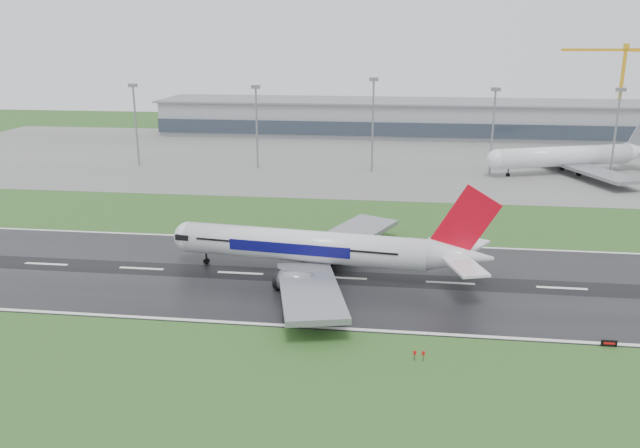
# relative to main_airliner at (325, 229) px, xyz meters

# --- Properties ---
(ground) EXTENTS (520.00, 520.00, 0.00)m
(ground) POSITION_rel_main_airliner_xyz_m (23.59, -1.44, -9.26)
(ground) COLOR #26511D
(ground) RESTS_ON ground
(runway) EXTENTS (400.00, 45.00, 0.10)m
(runway) POSITION_rel_main_airliner_xyz_m (23.59, -1.44, -9.21)
(runway) COLOR black
(runway) RESTS_ON ground
(apron) EXTENTS (400.00, 130.00, 0.08)m
(apron) POSITION_rel_main_airliner_xyz_m (23.59, 123.56, -9.22)
(apron) COLOR slate
(apron) RESTS_ON ground
(terminal) EXTENTS (240.00, 36.00, 15.00)m
(terminal) POSITION_rel_main_airliner_xyz_m (23.59, 183.56, -1.76)
(terminal) COLOR gray
(terminal) RESTS_ON ground
(main_airliner) EXTENTS (68.45, 65.86, 18.31)m
(main_airliner) POSITION_rel_main_airliner_xyz_m (0.00, 0.00, 0.00)
(main_airliner) COLOR silver
(main_airliner) RESTS_ON runway
(parked_airliner) EXTENTS (80.15, 77.60, 18.59)m
(parked_airliner) POSITION_rel_main_airliner_xyz_m (69.41, 103.87, 0.12)
(parked_airliner) COLOR white
(parked_airliner) RESTS_ON apron
(tower_crane) EXTENTS (41.30, 2.72, 41.02)m
(tower_crane) POSITION_rel_main_airliner_xyz_m (112.40, 198.56, 11.26)
(tower_crane) COLOR gold
(tower_crane) RESTS_ON ground
(runway_sign) EXTENTS (2.30, 0.76, 1.04)m
(runway_sign) POSITION_rel_main_airliner_xyz_m (45.17, -24.01, -8.74)
(runway_sign) COLOR black
(runway_sign) RESTS_ON ground
(floodmast_0) EXTENTS (0.64, 0.64, 27.24)m
(floodmast_0) POSITION_rel_main_airliner_xyz_m (-78.40, 98.56, 4.37)
(floodmast_0) COLOR gray
(floodmast_0) RESTS_ON ground
(floodmast_1) EXTENTS (0.64, 0.64, 27.15)m
(floodmast_1) POSITION_rel_main_airliner_xyz_m (-35.43, 98.56, 4.32)
(floodmast_1) COLOR gray
(floodmast_1) RESTS_ON ground
(floodmast_2) EXTENTS (0.64, 0.64, 29.94)m
(floodmast_2) POSITION_rel_main_airliner_xyz_m (3.93, 98.56, 5.71)
(floodmast_2) COLOR gray
(floodmast_2) RESTS_ON ground
(floodmast_3) EXTENTS (0.64, 0.64, 27.14)m
(floodmast_3) POSITION_rel_main_airliner_xyz_m (42.86, 98.56, 4.31)
(floodmast_3) COLOR gray
(floodmast_3) RESTS_ON ground
(floodmast_4) EXTENTS (0.64, 0.64, 27.42)m
(floodmast_4) POSITION_rel_main_airliner_xyz_m (80.91, 98.56, 4.45)
(floodmast_4) COLOR gray
(floodmast_4) RESTS_ON ground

